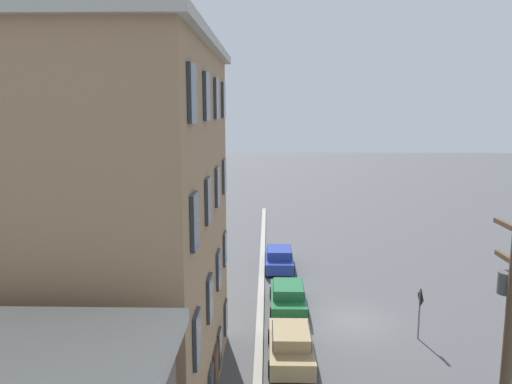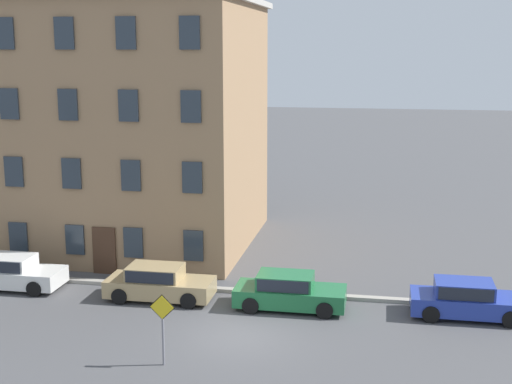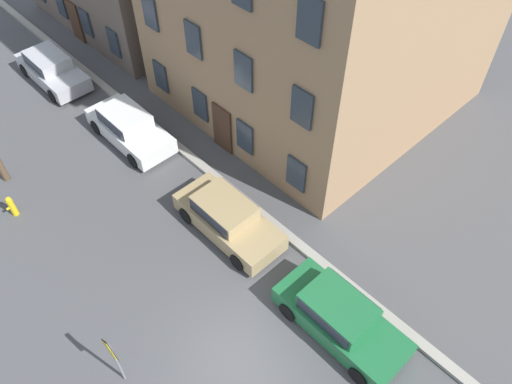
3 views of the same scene
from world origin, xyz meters
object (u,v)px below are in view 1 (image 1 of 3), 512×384
Objects in this scene: caution_sign at (420,306)px; utility_pole at (507,350)px; car_tan at (291,343)px; car_green at (288,296)px; car_blue at (279,258)px.

utility_pole is (-10.28, 1.11, 3.05)m from caution_sign.
car_tan is 5.44m from car_green.
utility_pole reaches higher than car_blue.
car_tan is 6.42m from caution_sign.
utility_pole is (-20.51, -5.11, 3.91)m from car_blue.
utility_pole reaches higher than car_tan.
car_tan is 1.80× the size of caution_sign.
caution_sign is 0.30× the size of utility_pole.
utility_pole is at bearing -160.58° from car_green.
caution_sign is (2.11, -6.00, 0.86)m from car_tan.
utility_pole is at bearing -149.07° from car_tan.
caution_sign reaches higher than car_tan.
car_tan is 0.53× the size of utility_pole.
car_tan is at bearing 178.99° from car_green.
caution_sign is (-10.23, -6.22, 0.86)m from car_blue.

